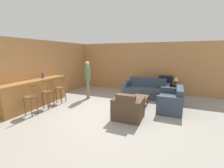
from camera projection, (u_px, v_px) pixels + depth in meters
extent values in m
plane|color=gray|center=(107.00, 113.00, 5.26)|extent=(24.00, 24.00, 0.00)
cube|color=#B27A47|center=(134.00, 67.00, 8.28)|extent=(9.40, 0.08, 2.60)
cube|color=#B27A47|center=(59.00, 69.00, 7.41)|extent=(0.08, 8.64, 2.60)
cube|color=#A87038|center=(36.00, 94.00, 5.85)|extent=(0.47, 2.76, 0.99)
cube|color=#A87038|center=(34.00, 81.00, 5.75)|extent=(0.55, 2.82, 0.05)
cylinder|color=brown|center=(30.00, 97.00, 4.95)|extent=(0.42, 0.42, 0.04)
cylinder|color=brown|center=(31.00, 105.00, 5.18)|extent=(0.04, 0.04, 0.61)
cylinder|color=brown|center=(25.00, 107.00, 4.93)|extent=(0.04, 0.04, 0.61)
cylinder|color=brown|center=(37.00, 105.00, 5.11)|extent=(0.04, 0.04, 0.61)
cylinder|color=brown|center=(31.00, 108.00, 4.86)|extent=(0.04, 0.04, 0.61)
cylinder|color=brown|center=(36.00, 90.00, 4.97)|extent=(0.02, 0.02, 0.38)
cylinder|color=brown|center=(34.00, 91.00, 4.90)|extent=(0.02, 0.02, 0.38)
cylinder|color=brown|center=(32.00, 91.00, 4.83)|extent=(0.02, 0.02, 0.38)
cylinder|color=brown|center=(31.00, 92.00, 4.76)|extent=(0.02, 0.02, 0.38)
cube|color=brown|center=(33.00, 85.00, 4.82)|extent=(0.08, 0.32, 0.04)
cylinder|color=brown|center=(48.00, 92.00, 5.63)|extent=(0.42, 0.42, 0.04)
cylinder|color=brown|center=(49.00, 99.00, 5.87)|extent=(0.04, 0.04, 0.61)
cylinder|color=brown|center=(43.00, 100.00, 5.65)|extent=(0.04, 0.04, 0.61)
cylinder|color=brown|center=(54.00, 100.00, 5.74)|extent=(0.04, 0.04, 0.61)
cylinder|color=brown|center=(48.00, 102.00, 5.52)|extent=(0.04, 0.04, 0.61)
cylinder|color=brown|center=(53.00, 86.00, 5.61)|extent=(0.02, 0.02, 0.38)
cylinder|color=brown|center=(51.00, 87.00, 5.54)|extent=(0.02, 0.02, 0.38)
cylinder|color=brown|center=(49.00, 87.00, 5.48)|extent=(0.02, 0.02, 0.38)
cylinder|color=brown|center=(47.00, 87.00, 5.41)|extent=(0.02, 0.02, 0.38)
cube|color=brown|center=(50.00, 81.00, 5.47)|extent=(0.07, 0.32, 0.04)
cylinder|color=brown|center=(60.00, 88.00, 6.25)|extent=(0.38, 0.38, 0.04)
cylinder|color=brown|center=(61.00, 94.00, 6.48)|extent=(0.04, 0.04, 0.61)
cylinder|color=brown|center=(56.00, 96.00, 6.25)|extent=(0.04, 0.04, 0.61)
cylinder|color=brown|center=(66.00, 95.00, 6.39)|extent=(0.04, 0.04, 0.61)
cylinder|color=brown|center=(61.00, 97.00, 6.15)|extent=(0.04, 0.04, 0.61)
cylinder|color=brown|center=(65.00, 83.00, 6.25)|extent=(0.02, 0.02, 0.38)
cylinder|color=brown|center=(64.00, 83.00, 6.18)|extent=(0.02, 0.02, 0.38)
cylinder|color=brown|center=(63.00, 83.00, 6.11)|extent=(0.02, 0.02, 0.38)
cylinder|color=brown|center=(61.00, 84.00, 6.05)|extent=(0.02, 0.02, 0.38)
cube|color=brown|center=(63.00, 78.00, 6.10)|extent=(0.04, 0.32, 0.04)
cube|color=#384251|center=(146.00, 93.00, 7.08)|extent=(1.72, 0.89, 0.45)
cube|color=#384251|center=(148.00, 82.00, 7.30)|extent=(1.72, 0.22, 0.43)
cube|color=#384251|center=(127.00, 88.00, 7.42)|extent=(0.16, 0.89, 0.69)
cube|color=#384251|center=(167.00, 92.00, 6.70)|extent=(0.16, 0.89, 0.69)
cube|color=#4C3828|center=(128.00, 111.00, 4.80)|extent=(0.58, 0.85, 0.45)
cube|color=#4C3828|center=(126.00, 101.00, 4.43)|extent=(0.58, 0.22, 0.41)
cube|color=#4C3828|center=(140.00, 110.00, 4.64)|extent=(0.16, 0.85, 0.68)
cube|color=#4C3828|center=(118.00, 106.00, 4.92)|extent=(0.16, 0.85, 0.68)
cube|color=#384251|center=(170.00, 103.00, 5.58)|extent=(0.82, 1.23, 0.45)
cube|color=#384251|center=(180.00, 93.00, 5.37)|extent=(0.22, 1.23, 0.40)
cube|color=#384251|center=(171.00, 96.00, 6.18)|extent=(0.82, 0.16, 0.67)
cube|color=#384251|center=(169.00, 106.00, 4.93)|extent=(0.82, 0.16, 0.67)
cube|color=brown|center=(139.00, 98.00, 5.87)|extent=(0.58, 0.94, 0.04)
cube|color=brown|center=(130.00, 105.00, 5.61)|extent=(0.06, 0.06, 0.33)
cube|color=brown|center=(143.00, 106.00, 5.42)|extent=(0.06, 0.06, 0.33)
cube|color=brown|center=(136.00, 98.00, 6.39)|extent=(0.06, 0.06, 0.33)
cube|color=brown|center=(148.00, 100.00, 6.20)|extent=(0.06, 0.06, 0.33)
cube|color=black|center=(165.00, 90.00, 7.53)|extent=(1.24, 0.49, 0.50)
cube|color=black|center=(166.00, 80.00, 7.43)|extent=(0.63, 0.47, 0.46)
cube|color=black|center=(165.00, 81.00, 7.21)|extent=(0.56, 0.01, 0.39)
cylinder|color=#234293|center=(43.00, 76.00, 6.17)|extent=(0.08, 0.08, 0.18)
cone|color=#234293|center=(42.00, 73.00, 6.14)|extent=(0.07, 0.07, 0.08)
cylinder|color=black|center=(42.00, 72.00, 6.13)|extent=(0.03, 0.03, 0.02)
cube|color=maroon|center=(140.00, 98.00, 5.67)|extent=(0.26, 0.23, 0.03)
cylinder|color=brown|center=(175.00, 85.00, 7.30)|extent=(0.16, 0.16, 0.02)
cylinder|color=brown|center=(175.00, 83.00, 7.27)|extent=(0.03, 0.03, 0.22)
cone|color=beige|center=(176.00, 79.00, 7.23)|extent=(0.28, 0.28, 0.20)
cylinder|color=#756B5B|center=(88.00, 89.00, 6.95)|extent=(0.13, 0.13, 0.84)
cylinder|color=#756B5B|center=(88.00, 90.00, 6.81)|extent=(0.13, 0.13, 0.84)
cube|color=#4C754C|center=(88.00, 73.00, 6.73)|extent=(0.31, 0.45, 0.66)
cylinder|color=#4C754C|center=(88.00, 72.00, 6.95)|extent=(0.08, 0.08, 0.61)
cylinder|color=#4C754C|center=(87.00, 73.00, 6.50)|extent=(0.08, 0.08, 0.61)
sphere|color=tan|center=(87.00, 63.00, 6.64)|extent=(0.19, 0.19, 0.19)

